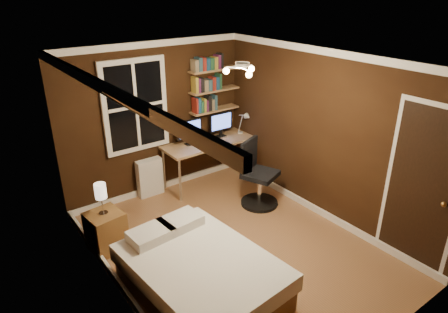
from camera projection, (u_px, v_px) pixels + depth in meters
floor at (234, 247)px, 5.43m from camera, size 4.20×4.20×0.00m
wall_back at (156, 120)px, 6.47m from camera, size 3.20×0.04×2.50m
wall_left at (111, 202)px, 4.05m from camera, size 0.04×4.20×2.50m
wall_right at (322, 136)px, 5.79m from camera, size 0.04×4.20×2.50m
ceiling at (237, 61)px, 4.42m from camera, size 3.20×4.20×0.02m
window at (135, 106)px, 6.13m from camera, size 1.06×0.06×1.46m
door at (421, 191)px, 4.74m from camera, size 0.03×0.82×2.05m
door_knob at (444, 204)px, 4.50m from camera, size 0.06×0.06×0.06m
ceiling_fixture at (242, 71)px, 4.39m from camera, size 0.44×0.44×0.18m
bookshelf_lower at (215, 110)px, 6.97m from camera, size 0.92×0.22×0.03m
books_row_lower at (215, 103)px, 6.92m from camera, size 0.48×0.16×0.23m
bookshelf_middle at (214, 90)px, 6.83m from camera, size 0.92×0.22×0.03m
books_row_middle at (214, 83)px, 6.77m from camera, size 0.48×0.16×0.23m
bookshelf_upper at (214, 70)px, 6.69m from camera, size 0.92×0.22×0.03m
books_row_upper at (214, 62)px, 6.63m from camera, size 0.48×0.16×0.23m
bed at (200, 274)px, 4.52m from camera, size 1.45×1.92×0.62m
nightstand at (106, 231)px, 5.29m from camera, size 0.48×0.48×0.54m
bedside_lamp at (102, 199)px, 5.10m from camera, size 0.15×0.15×0.44m
radiator at (150, 177)px, 6.63m from camera, size 0.43×0.15×0.64m
desk at (210, 145)px, 6.88m from camera, size 1.65×0.62×0.79m
monitor_left at (190, 132)px, 6.65m from camera, size 0.46×0.12×0.43m
monitor_right at (221, 125)px, 7.00m from camera, size 0.46×0.12×0.43m
desk_lamp at (243, 123)px, 7.09m from camera, size 0.14×0.32×0.44m
office_chair at (257, 180)px, 6.32m from camera, size 0.63×0.63×1.08m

